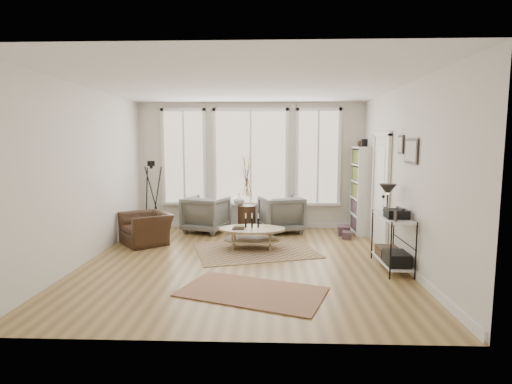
{
  "coord_description": "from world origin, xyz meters",
  "views": [
    {
      "loc": [
        0.45,
        -6.5,
        1.97
      ],
      "look_at": [
        0.2,
        0.6,
        1.1
      ],
      "focal_mm": 28.0,
      "sensor_mm": 36.0,
      "label": 1
    }
  ],
  "objects_px": {
    "bookcase": "(361,190)",
    "accent_chair": "(146,228)",
    "side_table": "(247,196)",
    "coffee_table": "(251,233)",
    "low_shelf": "(392,237)",
    "armchair_right": "(281,214)",
    "armchair_left": "(206,214)"
  },
  "relations": [
    {
      "from": "bookcase",
      "to": "accent_chair",
      "type": "bearing_deg",
      "value": -166.07
    },
    {
      "from": "side_table",
      "to": "accent_chair",
      "type": "height_order",
      "value": "side_table"
    },
    {
      "from": "coffee_table",
      "to": "accent_chair",
      "type": "distance_m",
      "value": 2.12
    },
    {
      "from": "bookcase",
      "to": "accent_chair",
      "type": "relative_size",
      "value": 2.21
    },
    {
      "from": "low_shelf",
      "to": "side_table",
      "type": "height_order",
      "value": "side_table"
    },
    {
      "from": "side_table",
      "to": "bookcase",
      "type": "bearing_deg",
      "value": -0.42
    },
    {
      "from": "armchair_right",
      "to": "side_table",
      "type": "height_order",
      "value": "side_table"
    },
    {
      "from": "low_shelf",
      "to": "bookcase",
      "type": "bearing_deg",
      "value": 88.72
    },
    {
      "from": "coffee_table",
      "to": "armchair_left",
      "type": "xyz_separation_m",
      "value": [
        -1.08,
        1.41,
        0.1
      ]
    },
    {
      "from": "side_table",
      "to": "accent_chair",
      "type": "relative_size",
      "value": 1.79
    },
    {
      "from": "bookcase",
      "to": "armchair_right",
      "type": "relative_size",
      "value": 2.3
    },
    {
      "from": "bookcase",
      "to": "low_shelf",
      "type": "bearing_deg",
      "value": -91.28
    },
    {
      "from": "accent_chair",
      "to": "armchair_right",
      "type": "bearing_deg",
      "value": 74.7
    },
    {
      "from": "bookcase",
      "to": "coffee_table",
      "type": "height_order",
      "value": "bookcase"
    },
    {
      "from": "bookcase",
      "to": "armchair_left",
      "type": "xyz_separation_m",
      "value": [
        -3.41,
        -0.0,
        -0.55
      ]
    },
    {
      "from": "armchair_left",
      "to": "armchair_right",
      "type": "bearing_deg",
      "value": -160.14
    },
    {
      "from": "armchair_left",
      "to": "coffee_table",
      "type": "bearing_deg",
      "value": 145.69
    },
    {
      "from": "armchair_right",
      "to": "coffee_table",
      "type": "bearing_deg",
      "value": 51.26
    },
    {
      "from": "coffee_table",
      "to": "armchair_right",
      "type": "relative_size",
      "value": 1.4
    },
    {
      "from": "armchair_right",
      "to": "side_table",
      "type": "xyz_separation_m",
      "value": [
        -0.77,
        -0.03,
        0.4
      ]
    },
    {
      "from": "bookcase",
      "to": "coffee_table",
      "type": "distance_m",
      "value": 2.8
    },
    {
      "from": "accent_chair",
      "to": "coffee_table",
      "type": "bearing_deg",
      "value": 43.07
    },
    {
      "from": "armchair_left",
      "to": "armchair_right",
      "type": "relative_size",
      "value": 0.99
    },
    {
      "from": "low_shelf",
      "to": "coffee_table",
      "type": "distance_m",
      "value": 2.53
    },
    {
      "from": "bookcase",
      "to": "accent_chair",
      "type": "xyz_separation_m",
      "value": [
        -4.43,
        -1.1,
        -0.65
      ]
    },
    {
      "from": "bookcase",
      "to": "side_table",
      "type": "relative_size",
      "value": 1.23
    },
    {
      "from": "side_table",
      "to": "accent_chair",
      "type": "xyz_separation_m",
      "value": [
        -1.92,
        -1.12,
        -0.5
      ]
    },
    {
      "from": "armchair_left",
      "to": "side_table",
      "type": "distance_m",
      "value": 0.99
    },
    {
      "from": "low_shelf",
      "to": "accent_chair",
      "type": "relative_size",
      "value": 1.4
    },
    {
      "from": "low_shelf",
      "to": "accent_chair",
      "type": "xyz_separation_m",
      "value": [
        -4.37,
        1.42,
        -0.21
      ]
    },
    {
      "from": "bookcase",
      "to": "coffee_table",
      "type": "xyz_separation_m",
      "value": [
        -2.33,
        -1.42,
        -0.65
      ]
    },
    {
      "from": "armchair_left",
      "to": "accent_chair",
      "type": "height_order",
      "value": "armchair_left"
    }
  ]
}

